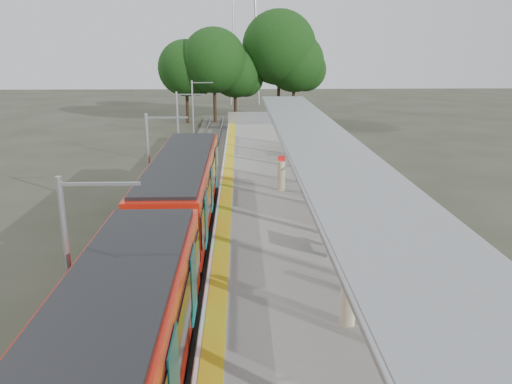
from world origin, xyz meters
TOP-DOWN VIEW (x-y plane):
  - trackbed at (-4.50, 20.00)m, footprint 3.00×70.00m
  - platform at (0.00, 20.00)m, footprint 6.00×50.00m
  - tactile_strip at (-2.55, 20.00)m, footprint 0.60×50.00m
  - end_fence at (0.00, 44.95)m, footprint 6.00×0.10m
  - train at (-4.50, 10.37)m, footprint 2.74×27.60m
  - canopy at (1.61, 16.19)m, footprint 3.27×38.00m
  - tree_cluster at (-0.51, 53.20)m, footprint 18.86×10.18m
  - catenary_masts at (-6.22, 19.00)m, footprint 2.08×48.16m
  - bench_mid at (1.45, 12.39)m, footprint 0.43×1.41m
  - bench_far at (2.60, 28.95)m, footprint 0.63×1.69m
  - info_pillar_near at (1.15, 7.26)m, footprint 0.43×0.43m
  - info_pillar_far at (0.39, 20.87)m, footprint 0.42×0.42m
  - litter_bin at (1.63, 9.15)m, footprint 0.46×0.46m

SIDE VIEW (x-z plane):
  - trackbed at x=-4.50m, z-range 0.00..0.24m
  - platform at x=0.00m, z-range 0.00..1.00m
  - tactile_strip at x=-2.55m, z-range 1.00..1.02m
  - litter_bin at x=1.63m, z-range 1.00..1.85m
  - bench_mid at x=1.45m, z-range 1.03..1.99m
  - bench_far at x=2.60m, z-range 1.03..2.17m
  - end_fence at x=0.00m, z-range 1.00..2.20m
  - info_pillar_far at x=0.39m, z-range 0.87..2.76m
  - info_pillar_near at x=1.15m, z-range 0.87..2.77m
  - train at x=-4.50m, z-range 0.24..3.86m
  - catenary_masts at x=-6.22m, z-range 0.21..5.61m
  - canopy at x=1.61m, z-range 2.37..6.03m
  - tree_cluster at x=-0.51m, z-range 0.87..13.46m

